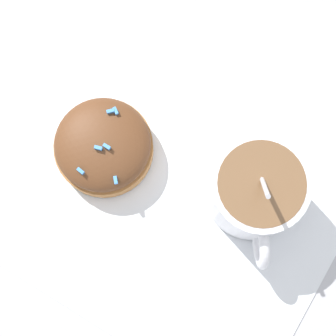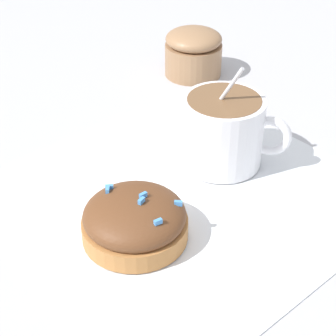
{
  "view_description": "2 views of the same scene",
  "coord_description": "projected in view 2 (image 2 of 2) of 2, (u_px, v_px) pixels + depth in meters",
  "views": [
    {
      "loc": [
        0.03,
        -0.09,
        0.54
      ],
      "look_at": [
        -0.01,
        -0.01,
        0.04
      ],
      "focal_mm": 60.0,
      "sensor_mm": 36.0,
      "label": 1
    },
    {
      "loc": [
        -0.34,
        -0.28,
        0.34
      ],
      "look_at": [
        -0.01,
        0.01,
        0.04
      ],
      "focal_mm": 60.0,
      "sensor_mm": 36.0,
      "label": 2
    }
  ],
  "objects": [
    {
      "name": "frosted_pastry",
      "position": [
        135.0,
        220.0,
        0.49
      ],
      "size": [
        0.09,
        0.09,
        0.05
      ],
      "color": "#B2753D",
      "rests_on": "paper_napkin"
    },
    {
      "name": "coffee_cup",
      "position": [
        224.0,
        128.0,
        0.58
      ],
      "size": [
        0.08,
        0.11,
        0.11
      ],
      "color": "white",
      "rests_on": "paper_napkin"
    },
    {
      "name": "paper_napkin",
      "position": [
        182.0,
        196.0,
        0.55
      ],
      "size": [
        0.38,
        0.37,
        0.0
      ],
      "color": "white",
      "rests_on": "ground_plane"
    },
    {
      "name": "sugar_bowl",
      "position": [
        193.0,
        52.0,
        0.76
      ],
      "size": [
        0.08,
        0.08,
        0.07
      ],
      "color": "#99704C",
      "rests_on": "ground_plane"
    },
    {
      "name": "ground_plane",
      "position": [
        182.0,
        197.0,
        0.55
      ],
      "size": [
        3.0,
        3.0,
        0.0
      ],
      "primitive_type": "plane",
      "color": "#B2B2B7"
    }
  ]
}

